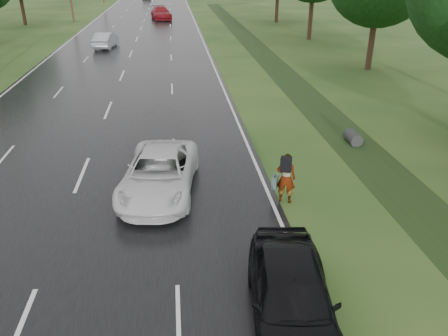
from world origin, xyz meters
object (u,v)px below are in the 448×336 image
silver_sedan (106,40)px  dark_sedan (292,295)px  white_pickup (159,173)px  pedestrian (285,177)px

silver_sedan → dark_sedan: bearing=111.1°
white_pickup → dark_sedan: dark_sedan is taller
pedestrian → white_pickup: (-4.17, 1.13, -0.16)m
white_pickup → silver_sedan: bearing=108.5°
pedestrian → dark_sedan: pedestrian is taller
white_pickup → silver_sedan: 29.54m
pedestrian → silver_sedan: size_ratio=0.42×
dark_sedan → white_pickup: bearing=121.6°
white_pickup → dark_sedan: bearing=-57.7°
dark_sedan → silver_sedan: bearing=110.4°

